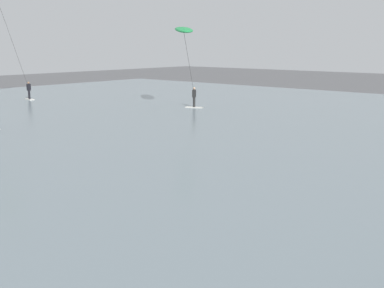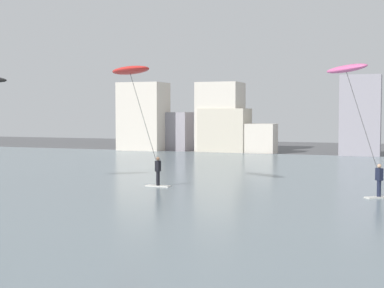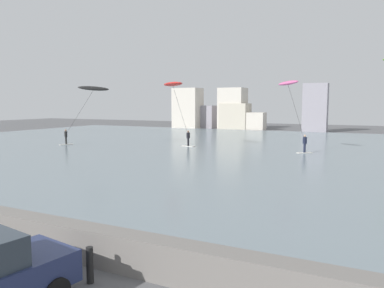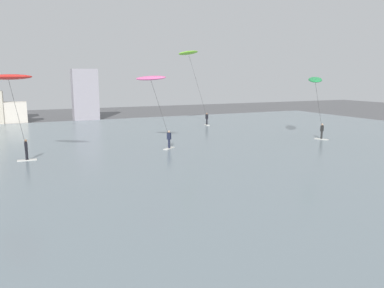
{
  "view_description": "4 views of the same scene",
  "coord_description": "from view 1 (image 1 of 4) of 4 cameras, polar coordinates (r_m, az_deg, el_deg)",
  "views": [
    {
      "loc": [
        -9.08,
        2.08,
        5.13
      ],
      "look_at": [
        1.87,
        11.43,
        2.19
      ],
      "focal_mm": 45.78,
      "sensor_mm": 36.0,
      "label": 1
    },
    {
      "loc": [
        5.89,
        0.38,
        4.29
      ],
      "look_at": [
        0.15,
        15.9,
        3.34
      ],
      "focal_mm": 53.76,
      "sensor_mm": 36.0,
      "label": 2
    },
    {
      "loc": [
        10.09,
        -4.64,
        4.51
      ],
      "look_at": [
        2.58,
        10.85,
        2.63
      ],
      "focal_mm": 34.68,
      "sensor_mm": 36.0,
      "label": 3
    },
    {
      "loc": [
        -7.13,
        -1.09,
        6.37
      ],
      "look_at": [
        0.59,
        15.49,
        3.1
      ],
      "focal_mm": 34.62,
      "sensor_mm": 36.0,
      "label": 4
    }
  ],
  "objects": [
    {
      "name": "kitesurfer_green",
      "position": [
        38.08,
        -0.88,
        12.64
      ],
      "size": [
        3.84,
        3.86,
        6.49
      ],
      "color": "silver",
      "rests_on": "water_bay"
    }
  ]
}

